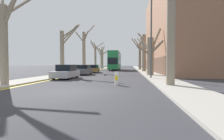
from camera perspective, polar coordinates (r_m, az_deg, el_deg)
The scene contains 20 objects.
ground_plane at distance 9.80m, azimuth -12.04°, elevation -6.95°, with size 300.00×300.00×0.00m, color #333338.
sidewalk_left at distance 59.90m, azimuth -2.68°, elevation 0.56°, with size 2.57×120.00×0.12m, color #A39E93.
sidewalk_right at distance 59.30m, azimuth 8.84°, elevation 0.53°, with size 2.57×120.00×0.12m, color #A39E93.
building_facade_right at distance 35.57m, azimuth 21.45°, elevation 12.22°, with size 10.08×30.34×15.89m.
kerb_line_stripe at distance 59.70m, azimuth -1.29°, elevation 0.50°, with size 0.24×120.00×0.01m, color yellow.
street_tree_left_0 at distance 14.39m, azimuth -31.41°, elevation 9.88°, with size 3.41×3.36×7.74m.
street_tree_left_1 at distance 23.24m, azimuth -15.61°, elevation 6.21°, with size 2.92×1.39×6.34m.
street_tree_left_2 at distance 32.91m, azimuth -9.11°, elevation 6.42°, with size 3.07×2.84×8.96m.
street_tree_left_3 at distance 43.34m, azimuth -5.45°, elevation 4.73°, with size 3.53×3.90×7.50m.
street_tree_left_4 at distance 53.41m, azimuth -3.33°, elevation 4.02°, with size 3.48×2.65×7.07m.
street_tree_right_0 at distance 12.58m, azimuth 18.41°, elevation 13.32°, with size 3.48×3.68×8.29m.
street_tree_right_1 at distance 23.05m, azimuth 12.34°, elevation 5.13°, with size 3.34×2.89×6.19m.
street_tree_right_2 at distance 35.14m, azimuth 10.34°, elevation 5.79°, with size 2.35×2.53×7.67m.
street_tree_right_3 at distance 46.30m, azimuth 9.02°, elevation 4.98°, with size 3.32×3.25×8.17m.
double_decker_bus at distance 44.23m, azimuth 0.97°, elevation 3.34°, with size 2.45×11.64×4.56m.
parked_car_0 at distance 18.79m, azimuth -14.73°, elevation -0.64°, with size 1.75×4.18×1.45m.
parked_car_1 at distance 25.17m, azimuth -9.33°, elevation 0.02°, with size 1.84×4.34×1.41m.
parked_car_2 at distance 31.19m, azimuth -6.33°, elevation 0.37°, with size 1.85×4.39×1.39m.
lamp_post at distance 18.38m, azimuth 12.39°, elevation 12.14°, with size 1.40×0.20×8.62m.
traffic_bollard at distance 12.59m, azimuth 1.49°, elevation -2.77°, with size 0.29×0.30×0.94m.
Camera 1 is at (3.00, -9.20, 1.51)m, focal length 28.00 mm.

